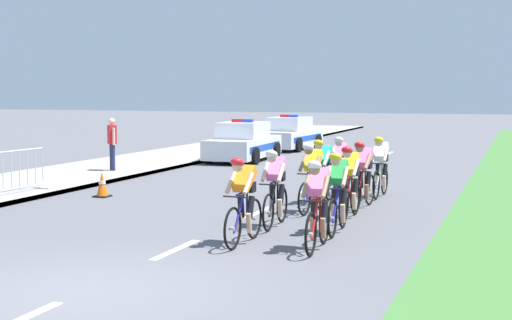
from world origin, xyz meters
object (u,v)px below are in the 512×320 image
object	(u,v)px
cyclist_tenth	(381,166)
cyclist_seventh	(322,170)
cyclist_ninth	(340,166)
traffic_cone_mid	(102,185)
cyclist_eighth	(363,174)
cyclist_second	(318,203)
cyclist_sixth	(350,181)
cyclist_third	(275,187)
spectator_middle	(112,140)
police_car_second	(290,135)
cyclist_fourth	(338,191)
cyclist_lead	(243,199)
police_car_nearest	(243,143)
cyclist_fifth	(312,177)
crowd_barrier_middle	(11,173)

from	to	relation	value
cyclist_tenth	cyclist_seventh	bearing A→B (deg)	-125.97
cyclist_ninth	traffic_cone_mid	size ratio (longest dim) A/B	2.69
cyclist_eighth	traffic_cone_mid	xyz separation A→B (m)	(-6.47, -0.58, -0.48)
cyclist_second	cyclist_sixth	size ratio (longest dim) A/B	1.00
cyclist_third	spectator_middle	distance (m)	10.27
police_car_second	cyclist_tenth	bearing A→B (deg)	-63.40
cyclist_second	cyclist_seventh	bearing A→B (deg)	104.47
cyclist_fourth	spectator_middle	bearing A→B (deg)	143.17
cyclist_third	traffic_cone_mid	distance (m)	5.82
cyclist_tenth	spectator_middle	xyz separation A→B (m)	(-8.98, 1.99, 0.30)
traffic_cone_mid	cyclist_lead	bearing A→B (deg)	-36.20
cyclist_ninth	cyclist_seventh	bearing A→B (deg)	-96.13
cyclist_third	police_car_nearest	bearing A→B (deg)	114.27
cyclist_third	cyclist_sixth	xyz separation A→B (m)	(1.15, 1.39, 0.00)
cyclist_ninth	cyclist_second	bearing A→B (deg)	-79.47
cyclist_tenth	police_car_nearest	size ratio (longest dim) A/B	0.39
cyclist_third	cyclist_seventh	bearing A→B (deg)	88.61
cyclist_fifth	police_car_nearest	size ratio (longest dim) A/B	0.38
traffic_cone_mid	spectator_middle	world-z (taller)	spectator_middle
cyclist_lead	cyclist_tenth	xyz separation A→B (m)	(1.16, 6.35, 0.00)
cyclist_sixth	police_car_second	world-z (taller)	police_car_second
cyclist_ninth	police_car_second	xyz separation A→B (m)	(-5.75, 13.71, -0.11)
traffic_cone_mid	cyclist_sixth	bearing A→B (deg)	-7.42
cyclist_lead	police_car_second	world-z (taller)	police_car_second
cyclist_seventh	police_car_nearest	size ratio (longest dim) A/B	0.38
cyclist_eighth	cyclist_lead	bearing A→B (deg)	-103.87
cyclist_fifth	cyclist_seventh	xyz separation A→B (m)	(-0.13, 1.28, 0.00)
cyclist_fifth	spectator_middle	distance (m)	9.34
cyclist_seventh	cyclist_ninth	bearing A→B (deg)	83.87
crowd_barrier_middle	spectator_middle	bearing A→B (deg)	95.81
cyclist_lead	cyclist_eighth	world-z (taller)	same
cyclist_fourth	police_car_nearest	bearing A→B (deg)	118.74
cyclist_seventh	cyclist_ninth	world-z (taller)	same
cyclist_second	spectator_middle	xyz separation A→B (m)	(-9.15, 8.34, 0.30)
police_car_nearest	crowd_barrier_middle	bearing A→B (deg)	-98.75
cyclist_fourth	cyclist_sixth	size ratio (longest dim) A/B	1.00
cyclist_ninth	crowd_barrier_middle	bearing A→B (deg)	-156.94
cyclist_ninth	crowd_barrier_middle	distance (m)	8.11
cyclist_seventh	spectator_middle	distance (m)	8.64
cyclist_ninth	traffic_cone_mid	world-z (taller)	cyclist_ninth
police_car_nearest	spectator_middle	size ratio (longest dim) A/B	2.67
cyclist_fifth	crowd_barrier_middle	world-z (taller)	cyclist_fifth
police_car_nearest	cyclist_tenth	bearing A→B (deg)	-48.69
police_car_second	cyclist_third	bearing A→B (deg)	-72.93
cyclist_third	cyclist_eighth	xyz separation A→B (m)	(1.12, 2.82, 0.00)
cyclist_ninth	cyclist_sixth	bearing A→B (deg)	-72.33
cyclist_fourth	crowd_barrier_middle	bearing A→B (deg)	171.07
cyclist_lead	cyclist_fourth	size ratio (longest dim) A/B	1.00
cyclist_ninth	police_car_second	size ratio (longest dim) A/B	0.38
traffic_cone_mid	spectator_middle	bearing A→B (deg)	119.12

